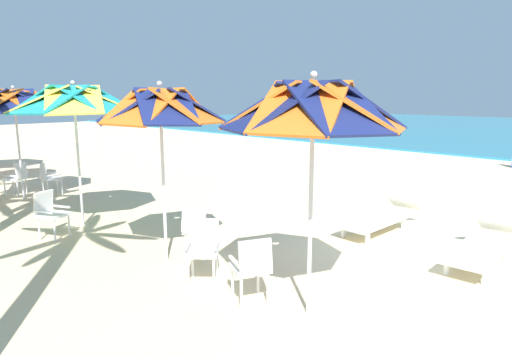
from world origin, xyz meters
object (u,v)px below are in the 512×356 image
(beach_umbrella_1, at_px, (160,108))
(beach_umbrella_2, at_px, (74,101))
(plastic_chair_0, at_px, (252,265))
(beach_umbrella_3, at_px, (14,102))
(plastic_chair_1, at_px, (203,246))
(plastic_chair_2, at_px, (199,229))
(sun_lounger_1, at_px, (381,217))
(plastic_chair_4, at_px, (49,176))
(plastic_chair_3, at_px, (50,212))
(plastic_chair_6, at_px, (17,176))
(sun_lounger_0, at_px, (483,246))
(beach_umbrella_0, at_px, (313,109))

(beach_umbrella_1, xyz_separation_m, beach_umbrella_2, (-2.83, -0.10, 0.09))
(plastic_chair_0, xyz_separation_m, beach_umbrella_3, (-8.04, -0.16, 1.92))
(plastic_chair_1, relative_size, plastic_chair_2, 1.00)
(plastic_chair_0, distance_m, beach_umbrella_1, 2.74)
(beach_umbrella_2, height_order, sun_lounger_1, beach_umbrella_2)
(plastic_chair_0, bearing_deg, sun_lounger_1, 95.65)
(plastic_chair_0, bearing_deg, beach_umbrella_3, -178.86)
(plastic_chair_4, bearing_deg, plastic_chair_1, -3.89)
(beach_umbrella_2, xyz_separation_m, sun_lounger_1, (4.43, 3.89, -2.19))
(plastic_chair_0, relative_size, sun_lounger_1, 0.40)
(plastic_chair_0, distance_m, plastic_chair_3, 4.49)
(plastic_chair_6, bearing_deg, plastic_chair_3, -9.54)
(plastic_chair_2, distance_m, sun_lounger_0, 4.44)
(plastic_chair_3, relative_size, plastic_chair_4, 1.00)
(plastic_chair_0, xyz_separation_m, plastic_chair_6, (-8.63, -0.10, 0.00))
(beach_umbrella_1, xyz_separation_m, plastic_chair_2, (0.31, 0.41, -1.89))
(beach_umbrella_0, relative_size, beach_umbrella_2, 0.99)
(plastic_chair_0, distance_m, beach_umbrella_3, 8.27)
(plastic_chair_2, bearing_deg, beach_umbrella_3, -174.44)
(beach_umbrella_3, relative_size, plastic_chair_4, 3.24)
(plastic_chair_2, relative_size, plastic_chair_4, 1.00)
(beach_umbrella_2, bearing_deg, plastic_chair_0, 0.67)
(beach_umbrella_1, bearing_deg, plastic_chair_2, 53.31)
(beach_umbrella_0, bearing_deg, plastic_chair_2, 175.96)
(plastic_chair_4, distance_m, sun_lounger_0, 10.09)
(plastic_chair_0, height_order, plastic_chair_3, same)
(plastic_chair_2, bearing_deg, sun_lounger_0, 42.80)
(plastic_chair_1, relative_size, sun_lounger_0, 0.40)
(beach_umbrella_1, relative_size, plastic_chair_3, 3.21)
(beach_umbrella_2, bearing_deg, plastic_chair_2, 9.34)
(plastic_chair_2, bearing_deg, beach_umbrella_1, -126.69)
(beach_umbrella_1, distance_m, sun_lounger_0, 5.37)
(plastic_chair_1, xyz_separation_m, sun_lounger_0, (2.56, 3.47, -0.22))
(beach_umbrella_0, bearing_deg, sun_lounger_1, 106.46)
(plastic_chair_2, bearing_deg, sun_lounger_1, 69.02)
(plastic_chair_4, height_order, sun_lounger_1, plastic_chair_4)
(beach_umbrella_1, relative_size, beach_umbrella_3, 0.99)
(plastic_chair_1, height_order, sun_lounger_1, plastic_chair_1)
(plastic_chair_4, height_order, plastic_chair_6, same)
(beach_umbrella_0, xyz_separation_m, plastic_chair_4, (-8.72, 0.19, -1.93))
(beach_umbrella_3, bearing_deg, plastic_chair_3, -10.16)
(plastic_chair_0, bearing_deg, plastic_chair_3, -169.59)
(plastic_chair_1, bearing_deg, plastic_chair_2, 146.80)
(beach_umbrella_1, bearing_deg, plastic_chair_0, -1.33)
(plastic_chair_0, bearing_deg, beach_umbrella_1, 178.67)
(plastic_chair_6, height_order, sun_lounger_1, plastic_chair_6)
(plastic_chair_0, distance_m, plastic_chair_2, 1.74)
(beach_umbrella_2, bearing_deg, plastic_chair_3, -62.28)
(plastic_chair_0, xyz_separation_m, plastic_chair_2, (-1.67, 0.46, 0.00))
(beach_umbrella_1, distance_m, plastic_chair_6, 6.91)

